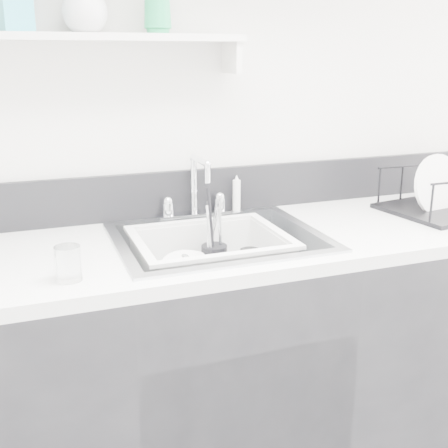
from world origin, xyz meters
name	(u,v)px	position (x,y,z in m)	size (l,w,h in m)	color
counter_run	(219,368)	(0.00, 1.19, 0.46)	(3.20, 0.62, 0.92)	black
backsplash	(190,192)	(0.00, 1.49, 1.00)	(3.20, 0.02, 0.16)	black
sink	(219,265)	(0.00, 1.19, 0.83)	(0.64, 0.52, 0.20)	silver
faucet	(195,201)	(0.00, 1.44, 0.98)	(0.26, 0.18, 0.23)	silver
side_sprayer	(237,194)	(0.16, 1.44, 0.99)	(0.03, 0.03, 0.14)	silver
wall_shelf	(82,40)	(-0.35, 1.42, 1.51)	(1.00, 0.16, 0.12)	silver
wash_tub	(210,262)	(-0.03, 1.19, 0.84)	(0.47, 0.38, 0.18)	silver
plate_stack	(197,282)	(-0.08, 1.16, 0.79)	(0.26, 0.26, 0.10)	white
utensil_cup	(214,258)	(0.01, 1.26, 0.83)	(0.08, 0.08, 0.29)	black
ladle	(205,272)	(-0.04, 1.21, 0.81)	(0.28, 0.10, 0.08)	silver
tumbler_in_tub	(250,263)	(0.11, 1.20, 0.81)	(0.07, 0.07, 0.10)	white
tumbler_counter	(68,263)	(-0.47, 1.00, 0.97)	(0.07, 0.07, 0.09)	white
bowl_small	(251,283)	(0.08, 1.12, 0.78)	(0.11, 0.11, 0.04)	white
soap_bottle_c	(84,2)	(-0.34, 1.42, 1.62)	(0.13, 0.13, 0.17)	silver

